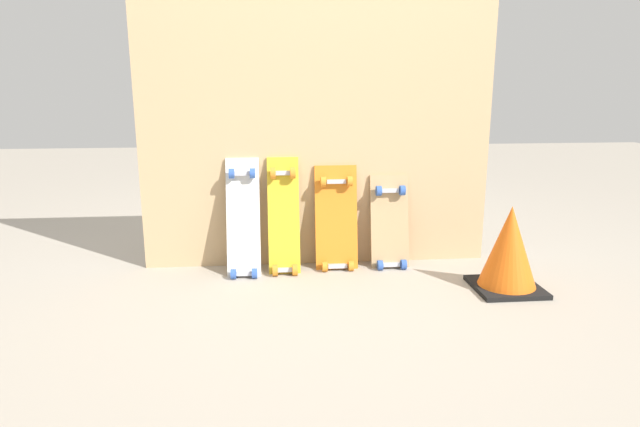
% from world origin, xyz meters
% --- Properties ---
extents(ground_plane, '(12.00, 12.00, 0.00)m').
position_xyz_m(ground_plane, '(0.00, 0.00, 0.00)').
color(ground_plane, '#A89E8E').
extents(plywood_wall_panel, '(1.95, 0.04, 1.52)m').
position_xyz_m(plywood_wall_panel, '(0.00, 0.07, 0.76)').
color(plywood_wall_panel, tan).
rests_on(plywood_wall_panel, ground).
extents(skateboard_white, '(0.18, 0.25, 0.69)m').
position_xyz_m(skateboard_white, '(-0.42, -0.06, 0.27)').
color(skateboard_white, silver).
rests_on(skateboard_white, ground).
extents(skateboard_yellow, '(0.17, 0.23, 0.69)m').
position_xyz_m(skateboard_yellow, '(-0.20, -0.05, 0.28)').
color(skateboard_yellow, gold).
rests_on(skateboard_yellow, ground).
extents(skateboard_orange, '(0.24, 0.18, 0.64)m').
position_xyz_m(skateboard_orange, '(0.10, -0.02, 0.25)').
color(skateboard_orange, orange).
rests_on(skateboard_orange, ground).
extents(skateboard_natural, '(0.22, 0.18, 0.58)m').
position_xyz_m(skateboard_natural, '(0.40, -0.03, 0.22)').
color(skateboard_natural, tan).
rests_on(skateboard_natural, ground).
extents(traffic_cone, '(0.33, 0.33, 0.43)m').
position_xyz_m(traffic_cone, '(0.91, -0.46, 0.21)').
color(traffic_cone, black).
rests_on(traffic_cone, ground).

